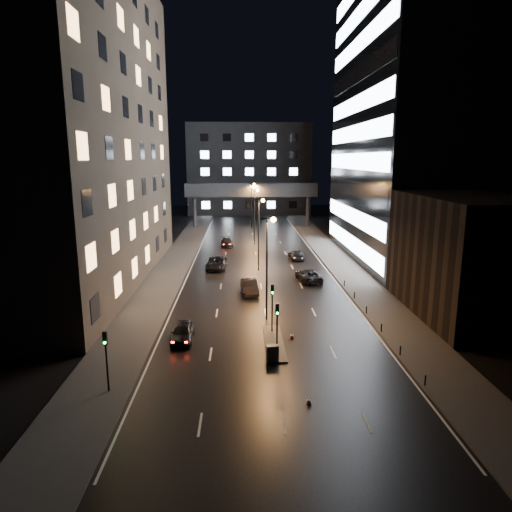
% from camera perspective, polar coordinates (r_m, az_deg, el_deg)
% --- Properties ---
extents(ground, '(160.00, 160.00, 0.00)m').
position_cam_1_polar(ground, '(76.22, -0.04, 0.34)').
color(ground, black).
rests_on(ground, ground).
extents(sidewalk_left, '(5.00, 110.00, 0.15)m').
position_cam_1_polar(sidewalk_left, '(71.97, -9.90, -0.48)').
color(sidewalk_left, '#383533').
rests_on(sidewalk_left, ground).
extents(sidewalk_right, '(5.00, 110.00, 0.15)m').
position_cam_1_polar(sidewalk_right, '(72.83, 9.97, -0.34)').
color(sidewalk_right, '#383533').
rests_on(sidewalk_right, ground).
extents(building_left, '(15.00, 48.00, 40.00)m').
position_cam_1_polar(building_left, '(62.06, -21.57, 15.41)').
color(building_left, '#2D2319').
rests_on(building_left, ground).
extents(building_right_low, '(10.00, 18.00, 12.00)m').
position_cam_1_polar(building_right_low, '(49.96, 24.85, -0.04)').
color(building_right_low, black).
rests_on(building_right_low, ground).
extents(building_right_glass, '(20.00, 36.00, 45.00)m').
position_cam_1_polar(building_right_glass, '(76.06, 20.12, 16.65)').
color(building_right_glass, black).
rests_on(building_right_glass, ground).
extents(building_far, '(34.00, 14.00, 25.00)m').
position_cam_1_polar(building_far, '(132.63, -0.89, 10.80)').
color(building_far, '#333335').
rests_on(building_far, ground).
extents(skybridge, '(30.00, 3.00, 10.00)m').
position_cam_1_polar(skybridge, '(104.85, -0.59, 8.17)').
color(skybridge, '#333335').
rests_on(skybridge, ground).
extents(median_island, '(1.60, 8.00, 0.15)m').
position_cam_1_polar(median_island, '(39.81, 2.26, -10.77)').
color(median_island, '#383533').
rests_on(median_island, ground).
extents(traffic_signal_near, '(0.28, 0.34, 4.40)m').
position_cam_1_polar(traffic_signal_near, '(41.10, 2.04, -5.53)').
color(traffic_signal_near, black).
rests_on(traffic_signal_near, median_island).
extents(traffic_signal_far, '(0.28, 0.34, 4.40)m').
position_cam_1_polar(traffic_signal_far, '(35.91, 2.66, -8.19)').
color(traffic_signal_far, black).
rests_on(traffic_signal_far, median_island).
extents(traffic_signal_corner, '(0.28, 0.34, 4.40)m').
position_cam_1_polar(traffic_signal_corner, '(32.50, -18.25, -11.35)').
color(traffic_signal_corner, black).
rests_on(traffic_signal_corner, ground).
extents(bollard_row, '(0.12, 25.12, 0.90)m').
position_cam_1_polar(bollard_row, '(45.57, 14.47, -7.64)').
color(bollard_row, black).
rests_on(bollard_row, ground).
extents(streetlight_near, '(1.45, 0.50, 10.15)m').
position_cam_1_polar(streetlight_near, '(43.61, 1.58, 0.13)').
color(streetlight_near, black).
rests_on(streetlight_near, ground).
extents(streetlight_mid_a, '(1.45, 0.50, 10.15)m').
position_cam_1_polar(streetlight_mid_a, '(63.28, 0.47, 3.89)').
color(streetlight_mid_a, black).
rests_on(streetlight_mid_a, ground).
extents(streetlight_mid_b, '(1.45, 0.50, 10.15)m').
position_cam_1_polar(streetlight_mid_b, '(83.11, -0.11, 5.86)').
color(streetlight_mid_b, black).
rests_on(streetlight_mid_b, ground).
extents(streetlight_far, '(1.45, 0.50, 10.15)m').
position_cam_1_polar(streetlight_far, '(103.01, -0.47, 7.07)').
color(streetlight_far, black).
rests_on(streetlight_far, ground).
extents(car_away_a, '(1.90, 4.55, 1.54)m').
position_cam_1_polar(car_away_a, '(40.62, -9.18, -9.38)').
color(car_away_a, black).
rests_on(car_away_a, ground).
extents(car_away_b, '(2.19, 5.11, 1.64)m').
position_cam_1_polar(car_away_b, '(53.52, -0.82, -3.86)').
color(car_away_b, black).
rests_on(car_away_b, ground).
extents(car_away_c, '(3.05, 6.08, 1.65)m').
position_cam_1_polar(car_away_c, '(65.59, -4.95, -0.90)').
color(car_away_c, black).
rests_on(car_away_c, ground).
extents(car_away_d, '(2.51, 4.98, 1.39)m').
position_cam_1_polar(car_away_d, '(82.45, -3.64, 1.71)').
color(car_away_d, black).
rests_on(car_away_d, ground).
extents(car_toward_a, '(3.23, 5.81, 1.54)m').
position_cam_1_polar(car_toward_a, '(59.29, 6.59, -2.40)').
color(car_toward_a, black).
rests_on(car_toward_a, ground).
extents(car_toward_b, '(2.31, 5.07, 1.44)m').
position_cam_1_polar(car_toward_b, '(71.82, 5.07, 0.15)').
color(car_toward_b, black).
rests_on(car_toward_b, ground).
extents(utility_cabinet, '(0.96, 0.61, 1.25)m').
position_cam_1_polar(utility_cabinet, '(36.12, 2.06, -12.03)').
color(utility_cabinet, '#4B4B4D').
rests_on(utility_cabinet, median_island).
extents(cone_a, '(0.40, 0.40, 0.51)m').
position_cam_1_polar(cone_a, '(40.81, 4.50, -9.94)').
color(cone_a, red).
rests_on(cone_a, ground).
extents(cone_b, '(0.37, 0.37, 0.48)m').
position_cam_1_polar(cone_b, '(30.97, 6.63, -17.60)').
color(cone_b, orange).
rests_on(cone_b, ground).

